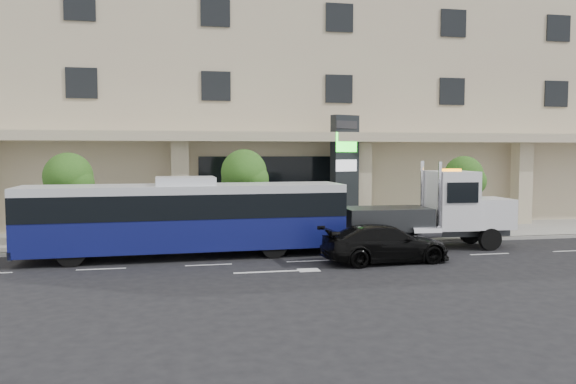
{
  "coord_description": "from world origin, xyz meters",
  "views": [
    {
      "loc": [
        -5.15,
        -23.24,
        4.37
      ],
      "look_at": [
        -0.16,
        2.0,
        2.55
      ],
      "focal_mm": 35.0,
      "sensor_mm": 36.0,
      "label": 1
    }
  ],
  "objects_px": {
    "signage_pylon": "(345,172)",
    "black_sedan": "(385,243)",
    "tow_truck": "(435,213)",
    "city_bus": "(186,216)"
  },
  "relations": [
    {
      "from": "signage_pylon",
      "to": "black_sedan",
      "type": "bearing_deg",
      "value": -115.17
    },
    {
      "from": "tow_truck",
      "to": "signage_pylon",
      "type": "xyz_separation_m",
      "value": [
        -2.62,
        5.5,
        1.67
      ]
    },
    {
      "from": "signage_pylon",
      "to": "tow_truck",
      "type": "bearing_deg",
      "value": -84.15
    },
    {
      "from": "tow_truck",
      "to": "black_sedan",
      "type": "distance_m",
      "value": 4.43
    },
    {
      "from": "city_bus",
      "to": "signage_pylon",
      "type": "bearing_deg",
      "value": 30.53
    },
    {
      "from": "tow_truck",
      "to": "black_sedan",
      "type": "xyz_separation_m",
      "value": [
        -3.41,
        -2.68,
        -0.88
      ]
    },
    {
      "from": "tow_truck",
      "to": "black_sedan",
      "type": "relative_size",
      "value": 1.69
    },
    {
      "from": "city_bus",
      "to": "tow_truck",
      "type": "relative_size",
      "value": 1.52
    },
    {
      "from": "tow_truck",
      "to": "black_sedan",
      "type": "bearing_deg",
      "value": -139.44
    },
    {
      "from": "city_bus",
      "to": "tow_truck",
      "type": "height_order",
      "value": "tow_truck"
    }
  ]
}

